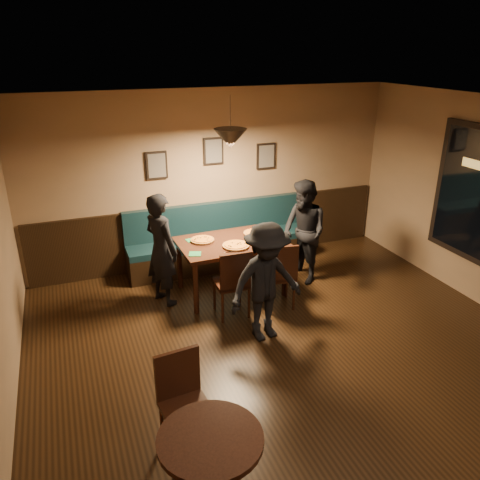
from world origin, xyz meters
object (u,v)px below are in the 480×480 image
(diner_right, at_px, (304,232))
(cafe_chair_far, at_px, (186,407))
(chair_near_left, at_px, (231,281))
(tabasco_bottle, at_px, (263,233))
(dining_table, at_px, (231,266))
(diner_front, at_px, (266,282))
(diner_left, at_px, (161,249))
(cafe_table, at_px, (211,479))
(booth_bench, at_px, (220,237))
(soda_glass, at_px, (278,237))
(chair_near_right, at_px, (278,273))

(diner_right, xyz_separation_m, cafe_chair_far, (-2.52, -2.62, -0.32))
(chair_near_left, xyz_separation_m, cafe_chair_far, (-1.17, -2.06, -0.02))
(tabasco_bottle, bearing_deg, cafe_chair_far, -125.20)
(dining_table, xyz_separation_m, diner_front, (-0.01, -1.26, 0.35))
(diner_left, distance_m, cafe_table, 3.50)
(chair_near_left, distance_m, cafe_table, 3.03)
(diner_right, relative_size, cafe_chair_far, 1.69)
(booth_bench, height_order, diner_left, diner_left)
(chair_near_left, bearing_deg, cafe_chair_far, -118.27)
(diner_right, height_order, soda_glass, diner_right)
(cafe_chair_far, bearing_deg, diner_front, -140.74)
(chair_near_left, relative_size, diner_right, 0.61)
(chair_near_left, relative_size, cafe_chair_far, 1.04)
(chair_near_right, bearing_deg, soda_glass, 76.66)
(dining_table, bearing_deg, tabasco_bottle, -1.92)
(cafe_table, height_order, cafe_chair_far, cafe_chair_far)
(soda_glass, height_order, cafe_table, soda_glass)
(dining_table, xyz_separation_m, diner_right, (1.14, -0.03, 0.39))
(cafe_table, bearing_deg, soda_glass, 57.38)
(chair_near_left, height_order, soda_glass, chair_near_left)
(tabasco_bottle, bearing_deg, diner_left, 177.16)
(cafe_table, bearing_deg, chair_near_right, 56.42)
(diner_right, relative_size, cafe_table, 1.94)
(dining_table, height_order, cafe_chair_far, cafe_chair_far)
(chair_near_right, height_order, tabasco_bottle, chair_near_right)
(diner_right, relative_size, diner_front, 1.05)
(chair_near_left, height_order, diner_right, diner_right)
(diner_left, distance_m, diner_right, 2.13)
(dining_table, distance_m, tabasco_bottle, 0.67)
(diner_front, xyz_separation_m, cafe_table, (-1.38, -2.13, -0.35))
(dining_table, bearing_deg, soda_glass, -24.78)
(booth_bench, bearing_deg, diner_left, -143.67)
(diner_left, distance_m, cafe_chair_far, 2.77)
(diner_right, relative_size, soda_glass, 11.59)
(diner_front, distance_m, cafe_chair_far, 1.98)
(diner_front, xyz_separation_m, soda_glass, (0.62, 1.00, 0.11))
(dining_table, xyz_separation_m, chair_near_left, (-0.22, -0.59, 0.08))
(cafe_table, relative_size, cafe_chair_far, 0.87)
(chair_near_right, distance_m, soda_glass, 0.53)
(chair_near_left, relative_size, cafe_table, 1.19)
(dining_table, distance_m, cafe_table, 3.66)
(soda_glass, bearing_deg, cafe_table, -122.62)
(chair_near_right, distance_m, cafe_chair_far, 2.77)
(chair_near_right, relative_size, diner_front, 0.64)
(chair_near_left, bearing_deg, cafe_table, -111.55)
(dining_table, height_order, chair_near_left, chair_near_left)
(soda_glass, xyz_separation_m, cafe_chair_far, (-1.99, -2.39, -0.40))
(booth_bench, height_order, cafe_chair_far, booth_bench)
(chair_near_left, height_order, diner_front, diner_front)
(dining_table, relative_size, chair_near_left, 1.54)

